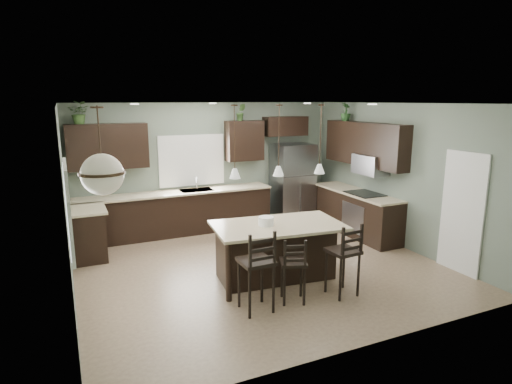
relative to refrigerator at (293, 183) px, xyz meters
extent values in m
plane|color=#9E8466|center=(-1.94, -2.34, -0.93)|extent=(6.00, 6.00, 0.00)
cube|color=white|center=(1.04, -3.89, 0.09)|extent=(0.04, 0.82, 2.04)
cube|color=white|center=(-2.34, 0.40, 0.62)|extent=(1.35, 0.02, 1.00)
cube|color=white|center=(-4.92, -3.14, 0.62)|extent=(0.02, 1.10, 1.00)
cube|color=black|center=(-4.64, -0.64, -0.48)|extent=(0.60, 0.90, 0.90)
cube|color=beige|center=(-4.62, -0.64, -0.01)|extent=(0.66, 0.96, 0.04)
cube|color=black|center=(-2.79, 0.11, -0.48)|extent=(4.20, 0.60, 0.90)
cube|color=beige|center=(-2.79, 0.09, -0.01)|extent=(4.20, 0.66, 0.04)
cube|color=gray|center=(-2.34, 0.09, 0.01)|extent=(0.70, 0.45, 0.01)
cylinder|color=silver|center=(-2.34, 0.06, 0.16)|extent=(0.02, 0.02, 0.28)
cube|color=black|center=(-4.09, 0.24, 1.02)|extent=(1.55, 0.34, 0.90)
cube|color=black|center=(-1.14, 0.24, 1.02)|extent=(0.85, 0.34, 0.90)
cube|color=black|center=(-0.09, 0.24, 1.32)|extent=(1.05, 0.34, 0.45)
cube|color=black|center=(0.76, -1.46, -0.48)|extent=(0.60, 2.35, 0.90)
cube|color=beige|center=(0.74, -1.46, -0.01)|extent=(0.66, 2.35, 0.04)
cube|color=black|center=(0.74, -1.74, 0.02)|extent=(0.58, 0.75, 0.02)
cube|color=gray|center=(0.46, -1.74, -0.48)|extent=(0.01, 0.72, 0.60)
cube|color=black|center=(0.89, -1.46, 1.02)|extent=(0.34, 2.35, 0.90)
cube|color=gray|center=(0.84, -1.74, 0.62)|extent=(0.40, 0.75, 0.40)
cube|color=gray|center=(0.00, 0.00, 0.00)|extent=(0.90, 0.74, 1.85)
cube|color=black|center=(-1.90, -2.92, -0.46)|extent=(2.15, 1.37, 0.92)
cylinder|color=white|center=(-2.10, -2.90, 0.07)|extent=(0.24, 0.24, 0.14)
cube|color=black|center=(-2.66, -3.74, -0.34)|extent=(0.44, 0.44, 1.18)
cube|color=black|center=(-2.06, -3.72, -0.44)|extent=(0.47, 0.47, 0.98)
cube|color=black|center=(-1.29, -3.83, -0.36)|extent=(0.44, 0.44, 1.12)
imported|color=#2F4E22|center=(-4.56, 0.21, 1.69)|extent=(0.49, 0.46, 0.43)
imported|color=#335525|center=(-1.23, 0.21, 1.66)|extent=(0.25, 0.22, 0.38)
imported|color=#254E22|center=(0.86, -0.79, 1.67)|extent=(0.28, 0.28, 0.39)
plane|color=slate|center=(-1.94, 0.41, 0.48)|extent=(6.00, 0.00, 6.00)
plane|color=slate|center=(-1.94, -5.09, 0.48)|extent=(6.00, 0.00, 6.00)
plane|color=slate|center=(-4.94, -2.34, 0.48)|extent=(0.00, 5.50, 5.50)
plane|color=slate|center=(1.06, -2.34, 0.48)|extent=(0.00, 5.50, 5.50)
plane|color=white|center=(-1.94, -2.34, 1.87)|extent=(6.00, 6.00, 0.00)
camera|label=1|loc=(-4.91, -8.71, 1.94)|focal=30.00mm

